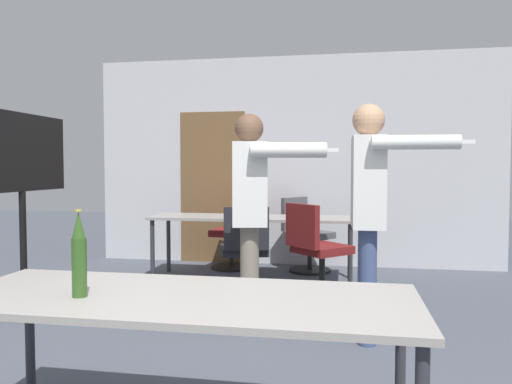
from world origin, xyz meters
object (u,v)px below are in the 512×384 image
office_chair_far_right (245,254)px  beer_bottle (79,256)px  office_chair_near_pushed (305,237)px  tv_screen (22,183)px  office_chair_side_rolled (316,254)px  office_chair_mid_tucked (237,235)px  person_left_plaid (251,200)px  person_right_polo (370,198)px

office_chair_far_right → beer_bottle: (-0.14, -2.92, 0.49)m
office_chair_far_right → office_chair_near_pushed: size_ratio=1.00×
beer_bottle → tv_screen: bearing=130.1°
beer_bottle → office_chair_far_right: bearing=87.3°
office_chair_side_rolled → beer_bottle: 3.10m
office_chair_side_rolled → office_chair_mid_tucked: bearing=175.1°
tv_screen → office_chair_side_rolled: size_ratio=1.88×
tv_screen → office_chair_near_pushed: size_ratio=1.94×
office_chair_far_right → office_chair_near_pushed: bearing=52.3°
person_left_plaid → beer_bottle: bearing=-23.2°
office_chair_side_rolled → office_chair_near_pushed: size_ratio=1.03×
office_chair_mid_tucked → office_chair_side_rolled: bearing=-133.1°
tv_screen → office_chair_far_right: bearing=-63.4°
person_right_polo → office_chair_far_right: 1.76m
person_left_plaid → beer_bottle: person_left_plaid is taller
person_left_plaid → office_chair_mid_tucked: person_left_plaid is taller
person_right_polo → office_chair_far_right: size_ratio=1.93×
office_chair_side_rolled → beer_bottle: beer_bottle is taller
tv_screen → office_chair_mid_tucked: bearing=-33.3°
office_chair_far_right → person_right_polo: bearing=-61.2°
tv_screen → person_left_plaid: (2.07, -0.03, -0.13)m
tv_screen → office_chair_side_rolled: 2.80m
person_left_plaid → beer_bottle: 2.01m
person_right_polo → beer_bottle: size_ratio=4.63×
person_right_polo → office_chair_near_pushed: bearing=-166.8°
person_right_polo → office_chair_side_rolled: size_ratio=1.87×
person_left_plaid → office_chair_side_rolled: 1.23m
person_right_polo → office_chair_side_rolled: (-0.45, 1.16, -0.63)m
office_chair_side_rolled → beer_bottle: bearing=-61.2°
office_chair_mid_tucked → tv_screen: bearing=153.5°
office_chair_far_right → beer_bottle: size_ratio=2.40×
office_chair_near_pushed → office_chair_side_rolled: bearing=45.4°
tv_screen → office_chair_near_pushed: bearing=-46.0°
office_chair_side_rolled → office_chair_near_pushed: office_chair_side_rolled is taller
office_chair_mid_tucked → office_chair_near_pushed: bearing=-81.4°
office_chair_near_pushed → person_right_polo: bearing=51.3°
office_chair_far_right → beer_bottle: 2.96m
office_chair_side_rolled → office_chair_near_pushed: (-0.21, 1.31, -0.02)m
person_right_polo → beer_bottle: person_right_polo is taller
office_chair_near_pushed → beer_bottle: bearing=27.6°
tv_screen → person_left_plaid: size_ratio=1.03×
person_left_plaid → office_chair_side_rolled: person_left_plaid is taller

